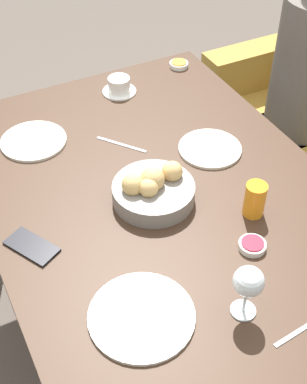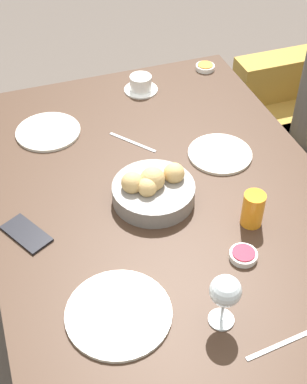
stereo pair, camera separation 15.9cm
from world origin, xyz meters
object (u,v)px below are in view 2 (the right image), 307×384
(coffee_cup, at_px, (141,84))
(cell_phone, at_px, (26,234))
(wine_glass, at_px, (225,292))
(jam_bowl_honey, at_px, (205,67))
(plate_far_center, at_px, (220,154))
(plate_near_right, at_px, (119,313))
(bread_basket, at_px, (153,189))
(juice_glass, at_px, (253,209))
(fork_silver, at_px, (281,345))
(plate_near_left, at_px, (48,132))
(knife_silver, at_px, (132,142))
(jam_bowl_berry, at_px, (243,255))

(coffee_cup, bearing_deg, cell_phone, -41.58)
(wine_glass, relative_size, jam_bowl_honey, 2.05)
(plate_far_center, bearing_deg, plate_near_right, -45.32)
(bread_basket, xyz_separation_m, coffee_cup, (-0.59, 0.15, -0.01))
(plate_far_center, distance_m, cell_phone, 0.68)
(juice_glass, distance_m, fork_silver, 0.40)
(plate_near_left, xyz_separation_m, cell_phone, (0.45, -0.15, -0.00))
(jam_bowl_honey, relative_size, knife_silver, 0.49)
(plate_far_center, relative_size, jam_bowl_berry, 2.77)
(plate_near_left, distance_m, plate_near_right, 0.79)
(plate_near_right, bearing_deg, juice_glass, 111.39)
(juice_glass, bearing_deg, cell_phone, -104.90)
(plate_near_right, bearing_deg, bread_basket, 149.22)
(bread_basket, height_order, fork_silver, bread_basket)
(jam_bowl_berry, xyz_separation_m, fork_silver, (0.27, -0.03, -0.01))
(jam_bowl_honey, bearing_deg, fork_silver, -15.19)
(plate_near_right, distance_m, jam_bowl_berry, 0.37)
(coffee_cup, relative_size, jam_bowl_honey, 1.70)
(cell_phone, bearing_deg, fork_silver, 42.80)
(plate_far_center, bearing_deg, wine_glass, -24.10)
(knife_silver, bearing_deg, plate_near_right, -20.37)
(fork_silver, height_order, cell_phone, cell_phone)
(plate_far_center, xyz_separation_m, cell_phone, (0.15, -0.66, -0.00))
(wine_glass, xyz_separation_m, jam_bowl_honey, (-1.11, 0.43, -0.10))
(coffee_cup, distance_m, knife_silver, 0.33)
(bread_basket, distance_m, wine_glass, 0.46)
(bread_basket, distance_m, plate_far_center, 0.31)
(coffee_cup, relative_size, knife_silver, 0.84)
(plate_near_left, distance_m, coffee_cup, 0.42)
(fork_silver, height_order, knife_silver, same)
(wine_glass, bearing_deg, juice_glass, 141.43)
(jam_bowl_honey, distance_m, cell_phone, 1.07)
(bread_basket, bearing_deg, cell_phone, -87.07)
(jam_bowl_berry, bearing_deg, coffee_cup, 179.98)
(jam_bowl_berry, distance_m, fork_silver, 0.27)
(knife_silver, bearing_deg, bread_basket, -5.09)
(bread_basket, xyz_separation_m, jam_bowl_honey, (-0.65, 0.45, -0.03))
(bread_basket, distance_m, cell_phone, 0.39)
(wine_glass, bearing_deg, jam_bowl_honey, 158.65)
(plate_far_center, bearing_deg, jam_bowl_berry, -16.26)
(knife_silver, bearing_deg, fork_silver, 6.35)
(coffee_cup, distance_m, fork_silver, 1.15)
(wine_glass, xyz_separation_m, knife_silver, (-0.74, 0.01, -0.11))
(bread_basket, relative_size, coffee_cup, 1.91)
(juice_glass, height_order, fork_silver, juice_glass)
(jam_bowl_berry, relative_size, fork_silver, 0.41)
(plate_near_right, distance_m, knife_silver, 0.69)
(bread_basket, xyz_separation_m, wine_glass, (0.46, 0.02, 0.07))
(coffee_cup, bearing_deg, juice_glass, 5.87)
(jam_bowl_honey, bearing_deg, juice_glass, -14.49)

